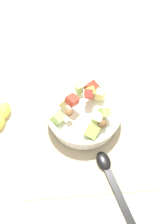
{
  "coord_description": "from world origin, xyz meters",
  "views": [
    {
      "loc": [
        0.39,
        -0.04,
        0.76
      ],
      "look_at": [
        -0.01,
        -0.01,
        0.05
      ],
      "focal_mm": 45.67,
      "sensor_mm": 36.0,
      "label": 1
    }
  ],
  "objects": [
    {
      "name": "ground_plane",
      "position": [
        0.0,
        0.0,
        0.0
      ],
      "size": [
        2.4,
        2.4,
        0.0
      ],
      "primitive_type": "plane",
      "color": "silver"
    },
    {
      "name": "placemat",
      "position": [
        0.0,
        0.0,
        0.0
      ],
      "size": [
        0.43,
        0.36,
        0.01
      ],
      "primitive_type": "cube",
      "color": "tan",
      "rests_on": "ground_plane"
    },
    {
      "name": "salad_bowl",
      "position": [
        -0.01,
        -0.01,
        0.04
      ],
      "size": [
        0.22,
        0.22,
        0.12
      ],
      "color": "white",
      "rests_on": "placemat"
    },
    {
      "name": "serving_spoon",
      "position": [
        0.18,
        0.05,
        0.01
      ],
      "size": [
        0.23,
        0.1,
        0.01
      ],
      "color": "black",
      "rests_on": "placemat"
    }
  ]
}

